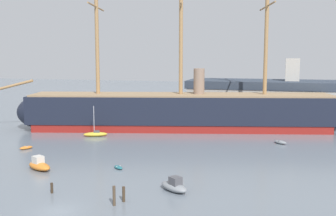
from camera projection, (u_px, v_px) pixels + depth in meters
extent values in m
plane|color=slate|center=(58.00, 212.00, 42.03)|extent=(400.00, 400.00, 0.00)
cube|color=maroon|center=(181.00, 126.00, 87.69)|extent=(61.24, 22.34, 1.58)
cube|color=black|center=(181.00, 109.00, 87.22)|extent=(63.79, 23.27, 5.65)
ellipsoid|color=black|center=(44.00, 112.00, 88.44)|extent=(13.00, 10.85, 7.23)
ellipsoid|color=black|center=(321.00, 113.00, 86.21)|extent=(13.00, 10.85, 7.23)
cube|color=#9E7F5B|center=(181.00, 95.00, 86.83)|extent=(62.39, 22.25, 0.34)
cylinder|color=#A37A4C|center=(97.00, 24.00, 85.63)|extent=(0.79, 0.79, 29.37)
cylinder|color=#A37A4C|center=(96.00, 7.00, 85.18)|extent=(3.67, 14.88, 0.32)
cylinder|color=#A37A4C|center=(181.00, 24.00, 84.96)|extent=(0.79, 0.79, 29.37)
cylinder|color=#A37A4C|center=(181.00, 7.00, 84.51)|extent=(3.67, 14.88, 0.32)
cylinder|color=#A37A4C|center=(267.00, 24.00, 84.30)|extent=(0.79, 0.79, 29.37)
cylinder|color=#A37A4C|center=(267.00, 6.00, 83.84)|extent=(3.67, 14.88, 0.32)
cylinder|color=#A37A4C|center=(10.00, 86.00, 88.01)|extent=(9.88, 2.77, 3.01)
cylinder|color=gray|center=(199.00, 82.00, 86.35)|extent=(2.26, 2.26, 5.65)
ellipsoid|color=orange|center=(40.00, 166.00, 57.17)|extent=(4.85, 3.77, 1.05)
cube|color=beige|center=(38.00, 160.00, 57.28)|extent=(1.79, 1.72, 1.05)
ellipsoid|color=gray|center=(174.00, 187.00, 48.34)|extent=(4.38, 3.91, 0.97)
cube|color=#4C4C51|center=(175.00, 181.00, 48.01)|extent=(1.70, 1.67, 0.97)
ellipsoid|color=#236670|center=(118.00, 167.00, 57.67)|extent=(1.93, 1.75, 0.43)
cube|color=beige|center=(118.00, 166.00, 57.65)|extent=(0.55, 0.64, 0.07)
ellipsoid|color=orange|center=(26.00, 148.00, 69.60)|extent=(1.99, 2.40, 0.53)
cube|color=beige|center=(26.00, 146.00, 69.58)|extent=(0.81, 0.60, 0.08)
ellipsoid|color=gold|center=(95.00, 134.00, 80.35)|extent=(4.74, 3.03, 0.87)
cube|color=#4C4C51|center=(97.00, 132.00, 80.31)|extent=(1.34, 1.14, 0.46)
cylinder|color=silver|center=(94.00, 120.00, 79.94)|extent=(0.11, 0.11, 5.25)
ellipsoid|color=gray|center=(280.00, 142.00, 73.79)|extent=(2.70, 2.61, 0.62)
cube|color=#4C4C51|center=(280.00, 141.00, 73.76)|extent=(0.83, 0.88, 0.10)
ellipsoid|color=gray|center=(63.00, 118.00, 100.09)|extent=(4.77, 4.27, 0.94)
cube|color=#B2ADA3|center=(64.00, 116.00, 100.12)|extent=(1.47, 1.41, 0.49)
cylinder|color=silver|center=(61.00, 105.00, 99.59)|extent=(0.12, 0.12, 5.69)
ellipsoid|color=#B22D28|center=(327.00, 131.00, 84.90)|extent=(1.43, 2.79, 0.63)
cube|color=#B2ADA3|center=(327.00, 129.00, 84.87)|extent=(1.01, 0.34, 0.10)
ellipsoid|color=silver|center=(202.00, 117.00, 102.76)|extent=(2.81, 2.23, 0.61)
cube|color=beige|center=(202.00, 116.00, 102.73)|extent=(0.67, 0.95, 0.09)
cylinder|color=#382B1E|center=(52.00, 188.00, 47.56)|extent=(0.30, 0.30, 1.21)
cylinder|color=#4C3D2D|center=(114.00, 196.00, 43.58)|extent=(0.31, 0.31, 2.13)
cylinder|color=#423323|center=(124.00, 194.00, 44.78)|extent=(0.32, 0.32, 1.67)
cube|color=#565659|center=(294.00, 119.00, 99.93)|extent=(55.08, 16.21, 0.80)
cube|color=#BCB7AD|center=(295.00, 103.00, 99.43)|extent=(50.07, 13.51, 6.84)
cube|color=#333D4C|center=(295.00, 85.00, 98.87)|extent=(51.07, 13.78, 1.85)
cube|color=#BCB7AD|center=(292.00, 70.00, 98.62)|extent=(3.20, 3.20, 5.32)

